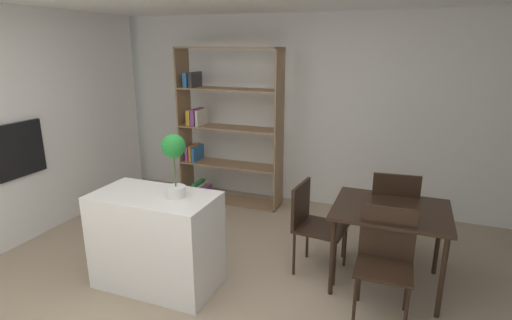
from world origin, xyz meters
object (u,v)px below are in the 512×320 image
(dining_chair_far, at_px, (393,210))
(dining_chair_island_side, at_px, (312,219))
(dining_chair_near, at_px, (385,253))
(kitchen_island, at_px, (157,240))
(potted_plant_on_island, at_px, (174,158))
(dining_table, at_px, (391,217))
(open_bookshelf, at_px, (221,130))
(built_in_oven, at_px, (20,149))

(dining_chair_far, height_order, dining_chair_island_side, dining_chair_far)
(dining_chair_near, bearing_deg, kitchen_island, -171.63)
(potted_plant_on_island, bearing_deg, kitchen_island, -171.51)
(dining_chair_far, bearing_deg, dining_table, 83.08)
(open_bookshelf, height_order, dining_chair_near, open_bookshelf)
(kitchen_island, height_order, dining_table, kitchen_island)
(dining_table, distance_m, dining_chair_near, 0.46)
(kitchen_island, bearing_deg, dining_chair_near, 9.40)
(dining_table, relative_size, dining_chair_island_side, 1.14)
(kitchen_island, distance_m, dining_chair_island_side, 1.48)
(built_in_oven, height_order, dining_chair_island_side, built_in_oven)
(potted_plant_on_island, height_order, dining_chair_near, potted_plant_on_island)
(open_bookshelf, bearing_deg, dining_chair_far, -21.67)
(built_in_oven, bearing_deg, open_bookshelf, 51.70)
(potted_plant_on_island, distance_m, open_bookshelf, 2.19)
(kitchen_island, distance_m, potted_plant_on_island, 0.83)
(built_in_oven, distance_m, dining_table, 3.91)
(potted_plant_on_island, distance_m, dining_chair_near, 1.92)
(built_in_oven, height_order, dining_chair_far, built_in_oven)
(dining_table, relative_size, dining_chair_far, 1.03)
(potted_plant_on_island, bearing_deg, dining_chair_island_side, 35.47)
(built_in_oven, bearing_deg, dining_chair_far, 13.95)
(kitchen_island, relative_size, dining_chair_far, 1.14)
(built_in_oven, bearing_deg, kitchen_island, -7.16)
(dining_chair_near, bearing_deg, potted_plant_on_island, -171.52)
(kitchen_island, xyz_separation_m, dining_chair_island_side, (1.26, 0.77, 0.09))
(dining_chair_far, bearing_deg, built_in_oven, 8.33)
(potted_plant_on_island, bearing_deg, dining_chair_near, 9.51)
(open_bookshelf, bearing_deg, dining_chair_near, -37.55)
(kitchen_island, xyz_separation_m, dining_chair_far, (1.99, 1.20, 0.13))
(built_in_oven, distance_m, open_bookshelf, 2.42)
(kitchen_island, bearing_deg, dining_table, 21.13)
(dining_chair_far, relative_size, dining_chair_near, 1.07)
(dining_table, height_order, dining_chair_far, dining_chair_far)
(open_bookshelf, relative_size, dining_chair_far, 2.19)
(open_bookshelf, height_order, dining_chair_far, open_bookshelf)
(dining_table, bearing_deg, kitchen_island, -158.87)
(dining_chair_far, xyz_separation_m, dining_chair_island_side, (-0.73, -0.42, -0.04))
(dining_table, height_order, dining_chair_island_side, dining_chair_island_side)
(potted_plant_on_island, height_order, dining_chair_island_side, potted_plant_on_island)
(built_in_oven, bearing_deg, dining_chair_island_side, 9.74)
(kitchen_island, relative_size, dining_chair_near, 1.22)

